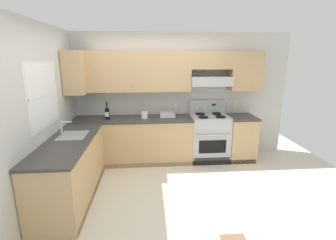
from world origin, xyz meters
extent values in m
plane|color=beige|center=(0.00, 0.00, 0.00)|extent=(7.04, 7.04, 0.00)
cube|color=silver|center=(0.46, 1.62, 1.27)|extent=(4.68, 0.12, 2.55)
cube|color=tan|center=(-0.37, 1.38, 1.80)|extent=(2.22, 0.34, 0.76)
cube|color=tan|center=(1.84, 1.38, 1.80)|extent=(0.61, 0.34, 0.76)
cube|color=tan|center=(1.14, 1.38, 2.01)|extent=(0.80, 0.34, 0.34)
cube|color=#B7BABC|center=(1.14, 1.34, 1.62)|extent=(0.80, 0.46, 0.17)
cube|color=#B7BABC|center=(1.14, 1.12, 1.54)|extent=(0.80, 0.03, 0.04)
sphere|color=silver|center=(-0.37, 1.20, 1.54)|extent=(0.02, 0.02, 0.02)
sphere|color=silver|center=(1.74, 1.20, 1.54)|extent=(0.02, 0.02, 0.02)
sphere|color=silver|center=(1.95, 1.20, 1.54)|extent=(0.02, 0.02, 0.02)
cube|color=silver|center=(0.47, 1.55, 1.08)|extent=(0.08, 0.01, 0.12)
cube|color=silver|center=(0.47, 1.54, 1.10)|extent=(0.03, 0.00, 0.03)
cube|color=silver|center=(0.47, 1.54, 1.06)|extent=(0.03, 0.00, 0.03)
cube|color=silver|center=(1.75, 1.55, 1.08)|extent=(0.08, 0.01, 0.12)
cube|color=silver|center=(1.75, 1.54, 1.10)|extent=(0.03, 0.00, 0.03)
cube|color=silver|center=(1.75, 1.54, 1.06)|extent=(0.03, 0.00, 0.03)
cube|color=silver|center=(-1.62, 0.10, 1.27)|extent=(0.12, 4.00, 2.55)
cube|color=white|center=(-1.57, 0.10, 1.55)|extent=(0.04, 1.00, 0.92)
cube|color=white|center=(-1.55, 0.10, 1.55)|extent=(0.01, 0.90, 0.82)
cube|color=white|center=(-1.54, 0.10, 1.55)|extent=(0.01, 0.90, 0.02)
cube|color=tan|center=(-1.38, 1.20, 1.80)|extent=(0.34, 0.64, 0.76)
cube|color=tan|center=(-0.39, 1.25, 0.44)|extent=(2.28, 0.61, 0.87)
cube|color=#3D3A38|center=(-0.39, 1.25, 0.89)|extent=(2.31, 0.63, 0.04)
cube|color=tan|center=(1.79, 1.25, 0.44)|extent=(0.53, 0.61, 0.87)
cube|color=#3D3A38|center=(1.79, 1.25, 0.89)|extent=(0.55, 0.63, 0.04)
cube|color=black|center=(0.26, 0.97, 0.04)|extent=(3.54, 0.06, 0.09)
sphere|color=silver|center=(-0.85, 0.93, 0.68)|extent=(0.03, 0.03, 0.03)
sphere|color=silver|center=(1.87, 0.93, 0.68)|extent=(0.03, 0.03, 0.03)
cube|color=tan|center=(-1.25, 0.00, 0.44)|extent=(0.61, 1.89, 0.87)
cube|color=#3D3A38|center=(-1.25, 0.00, 0.89)|extent=(0.63, 1.91, 0.04)
cube|color=black|center=(-0.97, 0.00, 0.04)|extent=(0.06, 1.85, 0.09)
cube|color=#999B9E|center=(-1.25, 0.23, 0.91)|extent=(0.40, 0.48, 0.01)
cube|color=#28282B|center=(-1.25, 0.23, 0.84)|extent=(0.34, 0.42, 0.14)
cylinder|color=silver|center=(-1.41, 0.23, 1.02)|extent=(0.03, 0.03, 0.22)
cylinder|color=silver|center=(-1.33, 0.23, 1.12)|extent=(0.16, 0.02, 0.02)
cube|color=#B7BABC|center=(1.14, 1.25, 0.46)|extent=(0.76, 0.58, 0.91)
cube|color=black|center=(1.14, 0.95, 0.38)|extent=(0.53, 0.01, 0.26)
cylinder|color=silver|center=(1.14, 0.93, 0.62)|extent=(0.65, 0.02, 0.02)
cube|color=#333333|center=(1.14, 0.96, 0.10)|extent=(0.70, 0.01, 0.11)
cube|color=#B7BABC|center=(1.14, 1.25, 0.92)|extent=(0.76, 0.58, 0.02)
cube|color=#B7BABC|center=(1.14, 1.52, 1.05)|extent=(0.76, 0.04, 0.29)
cube|color=#053F0C|center=(1.27, 1.50, 1.10)|extent=(0.09, 0.01, 0.04)
cylinder|color=black|center=(0.97, 1.11, 0.94)|extent=(0.19, 0.19, 0.02)
cylinder|color=black|center=(0.97, 1.11, 0.93)|extent=(0.07, 0.07, 0.01)
cylinder|color=black|center=(1.31, 1.11, 0.94)|extent=(0.19, 0.19, 0.02)
cylinder|color=black|center=(1.31, 1.11, 0.93)|extent=(0.07, 0.07, 0.01)
cylinder|color=black|center=(0.97, 1.39, 0.94)|extent=(0.19, 0.19, 0.02)
cylinder|color=black|center=(0.97, 1.39, 0.93)|extent=(0.07, 0.07, 0.01)
cylinder|color=black|center=(1.31, 1.39, 0.94)|extent=(0.19, 0.19, 0.02)
cylinder|color=black|center=(1.31, 1.39, 0.93)|extent=(0.07, 0.07, 0.01)
cylinder|color=white|center=(0.93, 1.50, 1.03)|extent=(0.04, 0.02, 0.04)
cylinder|color=white|center=(1.07, 1.50, 1.03)|extent=(0.04, 0.02, 0.04)
cylinder|color=white|center=(1.21, 1.50, 1.03)|extent=(0.04, 0.02, 0.04)
cylinder|color=white|center=(1.35, 1.50, 1.03)|extent=(0.04, 0.02, 0.04)
cylinder|color=black|center=(-0.88, 1.21, 1.01)|extent=(0.08, 0.08, 0.20)
cone|color=black|center=(-0.88, 1.21, 1.13)|extent=(0.08, 0.08, 0.04)
cylinder|color=black|center=(-0.88, 1.21, 1.20)|extent=(0.03, 0.03, 0.09)
cylinder|color=black|center=(-0.88, 1.21, 1.23)|extent=(0.03, 0.03, 0.02)
cube|color=silver|center=(-0.88, 1.17, 1.01)|extent=(0.07, 0.00, 0.09)
cube|color=silver|center=(0.28, 1.33, 0.92)|extent=(0.24, 0.19, 0.02)
cube|color=silver|center=(0.28, 1.22, 0.95)|extent=(0.30, 0.01, 0.08)
cube|color=silver|center=(0.28, 1.45, 0.95)|extent=(0.30, 0.01, 0.08)
cube|color=silver|center=(0.14, 1.33, 0.95)|extent=(0.01, 0.21, 0.08)
cube|color=silver|center=(0.42, 1.33, 0.95)|extent=(0.01, 0.21, 0.08)
cylinder|color=white|center=(-0.17, 1.22, 0.98)|extent=(0.13, 0.13, 0.13)
cylinder|color=#9E7A51|center=(-0.17, 1.22, 1.04)|extent=(0.04, 0.04, 0.01)
camera|label=1|loc=(-0.08, -3.42, 2.06)|focal=26.11mm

